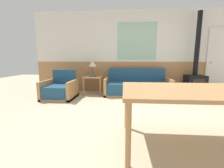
% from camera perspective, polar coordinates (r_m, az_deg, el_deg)
% --- Properties ---
extents(ground_plane, '(16.00, 16.00, 0.00)m').
position_cam_1_polar(ground_plane, '(2.83, 15.84, -13.95)').
color(ground_plane, beige).
extents(wall_back, '(7.20, 0.09, 2.70)m').
position_cam_1_polar(wall_back, '(5.21, 10.71, 12.06)').
color(wall_back, '#AD7A4C').
rests_on(wall_back, ground_plane).
extents(couch, '(1.99, 0.82, 0.82)m').
position_cam_1_polar(couch, '(4.74, 9.46, -1.23)').
color(couch, '#B27F4C').
rests_on(couch, ground_plane).
extents(armchair, '(0.85, 0.86, 0.80)m').
position_cam_1_polar(armchair, '(4.55, -19.15, -2.18)').
color(armchair, '#B27F4C').
rests_on(armchair, ground_plane).
extents(side_table, '(0.58, 0.58, 0.56)m').
position_cam_1_polar(side_table, '(4.85, -7.12, 1.85)').
color(side_table, '#B27F4C').
rests_on(side_table, ground_plane).
extents(table_lamp, '(0.27, 0.27, 0.50)m').
position_cam_1_polar(table_lamp, '(4.92, -7.42, 7.53)').
color(table_lamp, '#4C3823').
rests_on(table_lamp, side_table).
extents(book_stack, '(0.22, 0.18, 0.07)m').
position_cam_1_polar(book_stack, '(4.73, -7.19, 3.15)').
color(book_stack, '#994C84').
rests_on(book_stack, side_table).
extents(dining_table, '(1.85, 1.04, 0.75)m').
position_cam_1_polar(dining_table, '(2.11, 30.23, -3.44)').
color(dining_table, '#B27F4C').
rests_on(dining_table, ground_plane).
extents(wood_stove, '(0.54, 0.49, 2.50)m').
position_cam_1_polar(wood_stove, '(5.26, 29.17, 2.70)').
color(wood_stove, black).
rests_on(wood_stove, ground_plane).
extents(entry_door, '(0.82, 0.09, 2.10)m').
position_cam_1_polar(entry_door, '(5.98, 35.78, 7.06)').
color(entry_door, silver).
rests_on(entry_door, ground_plane).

